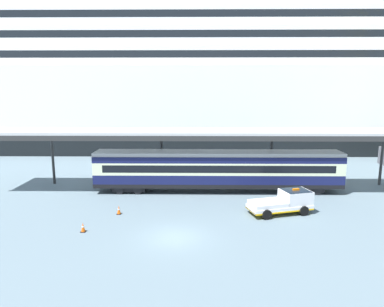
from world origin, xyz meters
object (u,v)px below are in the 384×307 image
(cruise_ship, at_px, (228,80))
(traffic_cone_near, at_px, (119,210))
(service_truck, at_px, (285,201))
(traffic_cone_mid, at_px, (83,227))
(train_carriage, at_px, (218,169))

(cruise_ship, height_order, traffic_cone_near, cruise_ship)
(cruise_ship, bearing_deg, service_truck, -87.31)
(service_truck, distance_m, traffic_cone_mid, 16.12)
(traffic_cone_near, xyz_separation_m, traffic_cone_mid, (-1.77, -3.66, -0.02))
(traffic_cone_mid, bearing_deg, traffic_cone_near, 64.13)
(cruise_ship, xyz_separation_m, service_truck, (1.72, -36.54, -11.10))
(cruise_ship, bearing_deg, traffic_cone_near, -108.04)
(cruise_ship, xyz_separation_m, train_carriage, (-3.53, -30.34, -9.78))
(cruise_ship, relative_size, service_truck, 29.87)
(service_truck, relative_size, traffic_cone_mid, 7.84)
(cruise_ship, distance_m, traffic_cone_near, 40.69)
(traffic_cone_near, distance_m, traffic_cone_mid, 4.07)
(service_truck, bearing_deg, traffic_cone_near, -177.89)
(train_carriage, height_order, service_truck, train_carriage)
(train_carriage, bearing_deg, service_truck, -49.71)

